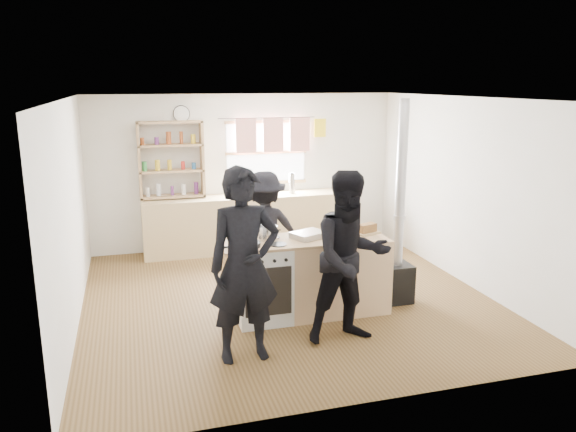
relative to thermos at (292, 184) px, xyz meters
The scene contains 14 objects.
ground 2.56m from the thermos, 107.87° to the right, with size 5.00×5.00×0.01m, color brown.
back_counter 0.94m from the thermos, behind, with size 3.40×0.55×0.90m, color tan.
shelving_unit 1.97m from the thermos, behind, with size 1.00×0.28×1.20m.
thermos is the anchor object (origin of this frame).
cooking_island 2.89m from the thermos, 101.65° to the right, with size 1.97×0.64×0.93m.
skillet_greens 3.20m from the thermos, 114.89° to the right, with size 0.31×0.31×0.05m.
roast_tray 2.80m from the thermos, 102.30° to the right, with size 0.46×0.41×0.07m.
stockpot_stove 2.89m from the thermos, 111.71° to the right, with size 0.23×0.23×0.18m.
stockpot_counter 2.70m from the thermos, 95.50° to the right, with size 0.29×0.29×0.21m.
bread_board 2.76m from the thermos, 87.42° to the right, with size 0.33×0.28×0.12m.
flue_heater 2.78m from the thermos, 77.87° to the right, with size 0.35×0.35×2.50m.
person_near_left 3.94m from the thermos, 112.97° to the right, with size 0.70×0.46×1.93m, color black.
person_near_right 3.56m from the thermos, 96.49° to the right, with size 0.89×0.69×1.83m, color black.
person_far 1.99m from the thermos, 116.79° to the right, with size 1.01×0.58×1.57m, color black.
Camera 1 is at (-1.82, -6.47, 2.70)m, focal length 35.00 mm.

